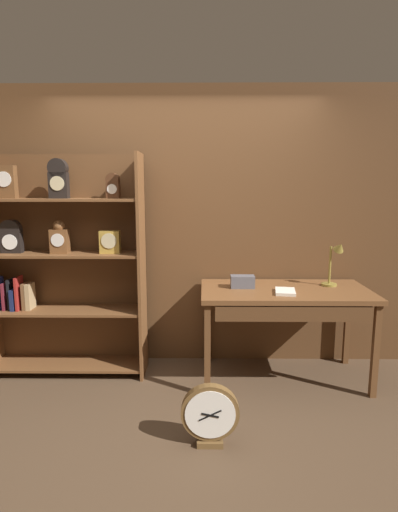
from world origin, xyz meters
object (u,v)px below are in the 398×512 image
(bookshelf, at_px, (61,264))
(toolbox_small, at_px, (243,282))
(round_clock_large, at_px, (210,415))
(workbench, at_px, (285,299))
(desk_lamp, at_px, (335,262))
(open_repair_manual, at_px, (285,292))

(bookshelf, distance_m, toolbox_small, 1.62)
(bookshelf, bearing_deg, round_clock_large, -39.81)
(bookshelf, xyz_separation_m, round_clock_large, (1.32, -1.10, -0.79))
(workbench, bearing_deg, bookshelf, 175.25)
(bookshelf, distance_m, desk_lamp, 2.42)
(desk_lamp, relative_size, toolbox_small, 2.00)
(workbench, relative_size, open_repair_manual, 6.56)
(workbench, distance_m, round_clock_large, 1.25)
(open_repair_manual, relative_size, round_clock_large, 0.52)
(desk_lamp, bearing_deg, round_clock_large, -136.21)
(workbench, relative_size, round_clock_large, 3.41)
(toolbox_small, height_order, open_repair_manual, toolbox_small)
(desk_lamp, bearing_deg, workbench, -164.07)
(workbench, bearing_deg, open_repair_manual, -103.85)
(bookshelf, bearing_deg, workbench, -4.75)
(workbench, bearing_deg, round_clock_large, -125.25)
(bookshelf, xyz_separation_m, workbench, (1.98, -0.16, -0.27))
(bookshelf, xyz_separation_m, desk_lamp, (2.42, -0.04, 0.03))
(workbench, distance_m, desk_lamp, 0.56)
(toolbox_small, relative_size, round_clock_large, 0.49)
(toolbox_small, xyz_separation_m, round_clock_large, (-0.30, -1.01, -0.66))
(bookshelf, relative_size, workbench, 1.37)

